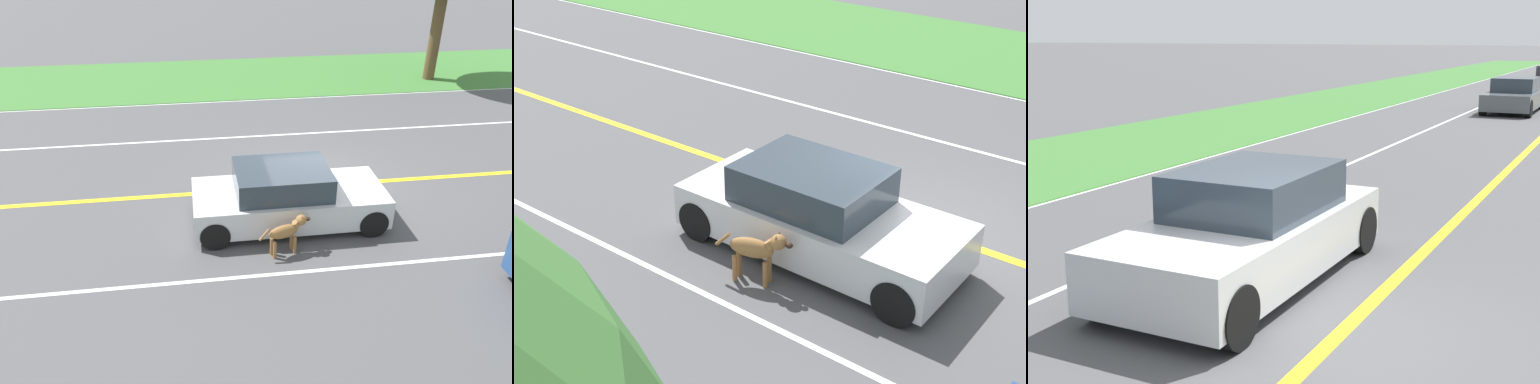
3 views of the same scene
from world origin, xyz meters
TOP-DOWN VIEW (x-y plane):
  - ground_plane at (0.00, 0.00)m, footprint 400.00×400.00m
  - centre_divider_line at (0.00, 0.00)m, footprint 0.18×160.00m
  - lane_edge_line_left at (-7.00, 0.00)m, footprint 0.14×160.00m
  - lane_dash_same_dir at (3.50, 0.00)m, footprint 0.10×160.00m
  - lane_dash_oncoming at (-3.50, 0.00)m, footprint 0.10×160.00m
  - grass_verge_left at (-10.00, 0.00)m, footprint 6.00×160.00m
  - ego_car at (1.61, -1.13)m, footprint 1.85×4.37m
  - dog at (2.80, -1.35)m, footprint 0.46×1.16m

SIDE VIEW (x-z plane):
  - ground_plane at x=0.00m, z-range 0.00..0.00m
  - centre_divider_line at x=0.00m, z-range 0.00..0.01m
  - lane_edge_line_left at x=-7.00m, z-range 0.00..0.01m
  - lane_dash_same_dir at x=3.50m, z-range 0.00..0.01m
  - lane_dash_oncoming at x=-3.50m, z-range 0.00..0.01m
  - grass_verge_left at x=-10.00m, z-range 0.00..0.03m
  - dog at x=2.80m, z-range 0.12..1.00m
  - ego_car at x=1.61m, z-range -0.05..1.36m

